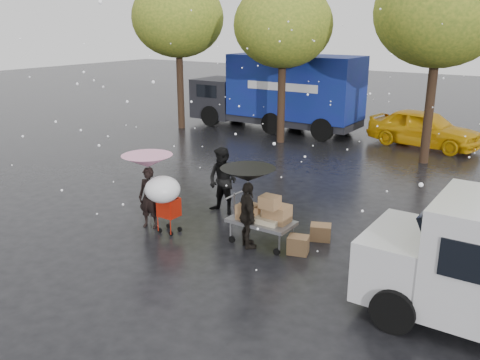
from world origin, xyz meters
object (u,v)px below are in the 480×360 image
Objects in this scene: person_pink at (149,198)px; yellow_taxi at (424,128)px; shopping_cart at (164,193)px; blue_truck at (279,92)px; vendor_cart at (264,215)px; person_black at (248,215)px.

yellow_taxi is (3.29, 12.60, -0.01)m from person_pink.
blue_truck reaches higher than shopping_cart.
blue_truck is (-6.32, 11.72, 1.03)m from vendor_cart.
person_black is 1.01× the size of vendor_cart.
person_pink is 1.05× the size of shopping_cart.
shopping_cart is (-2.29, -0.81, 0.34)m from vendor_cart.
blue_truck reaches higher than person_black.
person_black reaches higher than yellow_taxi.
person_black reaches higher than vendor_cart.
vendor_cart is at bearing -61.65° from blue_truck.
blue_truck is at bearing -22.22° from person_black.
person_pink is 0.34× the size of yellow_taxi.
vendor_cart is at bearing -172.39° from yellow_taxi.
person_pink is at bearing -74.58° from blue_truck.
blue_truck is 6.78m from yellow_taxi.
vendor_cart is 13.36m from blue_truck.
person_black is 0.34× the size of yellow_taxi.
person_pink is 13.03m from yellow_taxi.
shopping_cart is at bearing -30.12° from person_pink.
vendor_cart is at bearing 19.42° from shopping_cart.
person_pink is 0.70m from shopping_cart.
yellow_taxi is at bearing 78.14° from shopping_cart.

